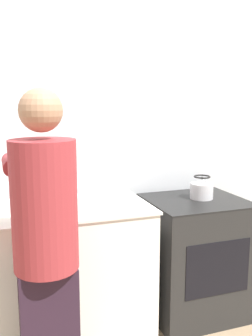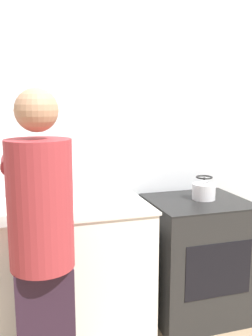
% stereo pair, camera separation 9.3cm
% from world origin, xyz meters
% --- Properties ---
extents(wall_back, '(8.00, 0.05, 2.60)m').
position_xyz_m(wall_back, '(0.00, 0.71, 1.30)').
color(wall_back, silver).
rests_on(wall_back, ground_plane).
extents(counter, '(1.41, 0.67, 0.93)m').
position_xyz_m(counter, '(-0.40, 0.32, 0.47)').
color(counter, silver).
rests_on(counter, ground_plane).
extents(oven, '(0.71, 0.64, 0.89)m').
position_xyz_m(oven, '(0.74, 0.32, 0.45)').
color(oven, black).
rests_on(oven, ground_plane).
extents(person, '(0.37, 0.60, 1.67)m').
position_xyz_m(person, '(-0.44, -0.23, 0.91)').
color(person, '#2A1A27').
rests_on(person, ground_plane).
extents(cutting_board, '(0.29, 0.23, 0.02)m').
position_xyz_m(cutting_board, '(-0.40, 0.35, 0.94)').
color(cutting_board, tan).
rests_on(cutting_board, counter).
extents(knife, '(0.22, 0.04, 0.01)m').
position_xyz_m(knife, '(-0.43, 0.38, 0.95)').
color(knife, silver).
rests_on(knife, cutting_board).
extents(kettle, '(0.17, 0.17, 0.17)m').
position_xyz_m(kettle, '(0.79, 0.34, 0.96)').
color(kettle, silver).
rests_on(kettle, oven).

